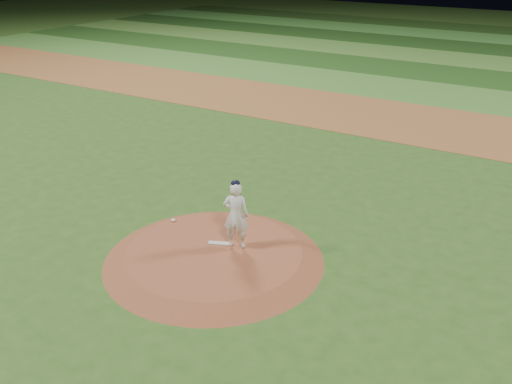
# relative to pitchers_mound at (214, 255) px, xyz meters

# --- Properties ---
(ground) EXTENTS (120.00, 120.00, 0.00)m
(ground) POSITION_rel_pitchers_mound_xyz_m (0.00, 0.00, -0.12)
(ground) COLOR #30591C
(ground) RESTS_ON ground
(infield_dirt_band) EXTENTS (70.00, 6.00, 0.02)m
(infield_dirt_band) POSITION_rel_pitchers_mound_xyz_m (0.00, 14.00, -0.12)
(infield_dirt_band) COLOR #935A2D
(infield_dirt_band) RESTS_ON ground
(outfield_stripe_0) EXTENTS (70.00, 5.00, 0.02)m
(outfield_stripe_0) POSITION_rel_pitchers_mound_xyz_m (0.00, 19.50, -0.12)
(outfield_stripe_0) COLOR #417D2D
(outfield_stripe_0) RESTS_ON ground
(outfield_stripe_1) EXTENTS (70.00, 5.00, 0.02)m
(outfield_stripe_1) POSITION_rel_pitchers_mound_xyz_m (0.00, 24.50, -0.12)
(outfield_stripe_1) COLOR #1F4917
(outfield_stripe_1) RESTS_ON ground
(outfield_stripe_2) EXTENTS (70.00, 5.00, 0.02)m
(outfield_stripe_2) POSITION_rel_pitchers_mound_xyz_m (0.00, 29.50, -0.12)
(outfield_stripe_2) COLOR #457B2C
(outfield_stripe_2) RESTS_ON ground
(outfield_stripe_3) EXTENTS (70.00, 5.00, 0.02)m
(outfield_stripe_3) POSITION_rel_pitchers_mound_xyz_m (0.00, 34.50, -0.12)
(outfield_stripe_3) COLOR #1A4014
(outfield_stripe_3) RESTS_ON ground
(outfield_stripe_4) EXTENTS (70.00, 5.00, 0.02)m
(outfield_stripe_4) POSITION_rel_pitchers_mound_xyz_m (0.00, 39.50, -0.12)
(outfield_stripe_4) COLOR #397D2D
(outfield_stripe_4) RESTS_ON ground
(pitchers_mound) EXTENTS (5.50, 5.50, 0.25)m
(pitchers_mound) POSITION_rel_pitchers_mound_xyz_m (0.00, 0.00, 0.00)
(pitchers_mound) COLOR brown
(pitchers_mound) RESTS_ON ground
(pitching_rubber) EXTENTS (0.60, 0.38, 0.03)m
(pitching_rubber) POSITION_rel_pitchers_mound_xyz_m (-0.09, 0.38, 0.14)
(pitching_rubber) COLOR beige
(pitching_rubber) RESTS_ON pitchers_mound
(rosin_bag) EXTENTS (0.13, 0.13, 0.07)m
(rosin_bag) POSITION_rel_pitchers_mound_xyz_m (-1.91, 0.75, 0.16)
(rosin_bag) COLOR silver
(rosin_bag) RESTS_ON pitchers_mound
(pitcher_on_mound) EXTENTS (0.75, 0.62, 1.81)m
(pitcher_on_mound) POSITION_rel_pitchers_mound_xyz_m (0.34, 0.49, 1.02)
(pitcher_on_mound) COLOR white
(pitcher_on_mound) RESTS_ON pitchers_mound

